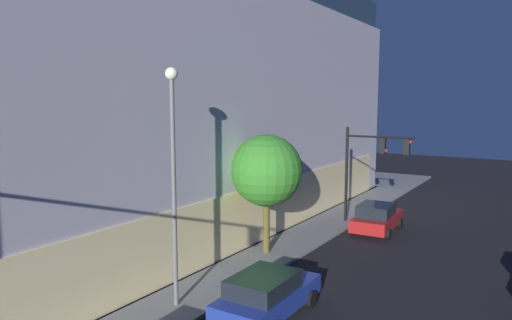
% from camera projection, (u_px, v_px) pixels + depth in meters
% --- Properties ---
extents(modern_building, '(36.82, 25.54, 15.47)m').
position_uv_depth(modern_building, '(106.00, 98.00, 31.22)').
color(modern_building, '#4C4C51').
rests_on(modern_building, ground).
extents(traffic_light_far_corner, '(0.34, 4.02, 5.77)m').
position_uv_depth(traffic_light_far_corner, '(372.00, 157.00, 27.75)').
color(traffic_light_far_corner, black).
rests_on(traffic_light_far_corner, sidewalk_corner).
extents(street_lamp_sidewalk, '(0.44, 0.44, 8.44)m').
position_uv_depth(street_lamp_sidewalk, '(173.00, 160.00, 16.34)').
color(street_lamp_sidewalk, '#5F5F5F').
rests_on(street_lamp_sidewalk, sidewalk_corner).
extents(sidewalk_tree, '(3.44, 3.44, 5.75)m').
position_uv_depth(sidewalk_tree, '(266.00, 171.00, 22.43)').
color(sidewalk_tree, brown).
rests_on(sidewalk_tree, sidewalk_corner).
extents(car_blue, '(4.55, 2.23, 1.58)m').
position_uv_depth(car_blue, '(267.00, 294.00, 16.26)').
color(car_blue, navy).
rests_on(car_blue, ground).
extents(car_red, '(4.52, 2.37, 1.65)m').
position_uv_depth(car_red, '(377.00, 218.00, 27.00)').
color(car_red, maroon).
rests_on(car_red, ground).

